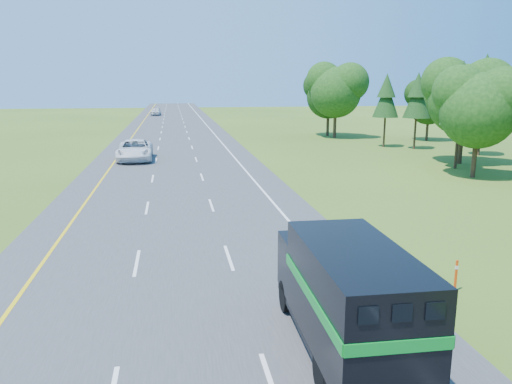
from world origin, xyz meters
TOP-DOWN VIEW (x-y plane):
  - road at (0.00, 50.00)m, footprint 15.00×260.00m
  - lane_markings at (0.00, 50.00)m, footprint 11.15×260.00m
  - horse_truck at (3.92, 12.02)m, footprint 2.38×7.13m
  - white_suv at (-3.71, 47.56)m, footprint 3.18×6.77m
  - far_car at (-3.65, 113.03)m, footprint 2.42×5.12m
  - delineator at (9.10, 15.46)m, footprint 0.09×0.05m

SIDE VIEW (x-z plane):
  - road at x=0.00m, z-range 0.00..0.04m
  - lane_markings at x=0.00m, z-range 0.04..0.05m
  - delineator at x=9.10m, z-range 0.04..1.16m
  - far_car at x=-3.65m, z-range 0.04..1.73m
  - white_suv at x=-3.71m, z-range 0.04..1.91m
  - horse_truck at x=3.92m, z-range 0.15..3.29m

